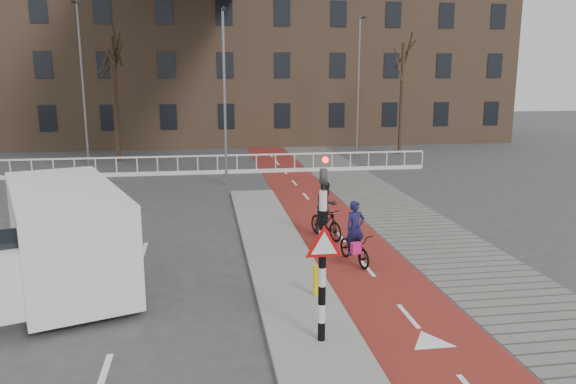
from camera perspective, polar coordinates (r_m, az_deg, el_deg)
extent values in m
plane|color=#38383A|center=(12.91, 4.17, -11.10)|extent=(120.00, 120.00, 0.00)
cube|color=maroon|center=(22.55, 2.29, -0.98)|extent=(2.50, 60.00, 0.01)
cube|color=slate|center=(23.24, 9.08, -0.74)|extent=(3.00, 60.00, 0.01)
cube|color=gray|center=(16.48, -1.30, -5.68)|extent=(1.80, 16.00, 0.12)
cylinder|color=black|center=(10.41, 3.50, -7.66)|extent=(0.14, 0.14, 2.88)
imported|color=black|center=(9.94, 3.63, 2.38)|extent=(0.13, 0.16, 0.80)
cylinder|color=#FF0C05|center=(9.78, 3.82, 3.29)|extent=(0.11, 0.02, 0.11)
cylinder|color=#DBC00C|center=(12.82, 2.83, -8.96)|extent=(0.12, 0.12, 0.71)
imported|color=black|center=(15.34, 6.79, -5.64)|extent=(0.90, 1.70, 0.85)
imported|color=#181743|center=(15.18, 6.85, -3.65)|extent=(0.60, 0.46, 1.48)
cube|color=#D11D6F|center=(14.77, 6.92, -5.68)|extent=(0.27, 0.21, 0.30)
imported|color=black|center=(17.51, 3.87, -3.12)|extent=(1.06, 1.70, 0.99)
imported|color=black|center=(17.38, 3.89, -1.46)|extent=(0.92, 0.83, 1.55)
cube|color=white|center=(14.49, -21.56, -3.90)|extent=(4.03, 6.09, 2.26)
cube|color=#1C8347|center=(14.82, -25.85, -4.33)|extent=(1.23, 3.42, 0.55)
cube|color=#1C8347|center=(14.30, -17.06, -4.20)|extent=(1.23, 3.42, 0.55)
cube|color=black|center=(12.08, -24.26, -5.23)|extent=(1.94, 0.73, 0.90)
cylinder|color=black|center=(12.88, -24.48, -10.36)|extent=(0.53, 0.84, 0.79)
cylinder|color=black|center=(13.09, -15.97, -9.35)|extent=(0.53, 0.84, 0.79)
cylinder|color=black|center=(16.52, -25.47, -5.61)|extent=(0.53, 0.84, 0.79)
cylinder|color=black|center=(16.69, -18.87, -4.90)|extent=(0.53, 0.84, 0.79)
cube|color=silver|center=(28.96, -13.16, 3.50)|extent=(28.00, 0.08, 0.08)
cube|color=silver|center=(29.09, -13.08, 1.84)|extent=(28.00, 0.10, 0.20)
cube|color=#7F6047|center=(43.59, -9.30, 13.05)|extent=(46.00, 10.00, 12.00)
cylinder|color=black|center=(34.16, -17.16, 8.93)|extent=(0.30, 0.30, 7.12)
cylinder|color=black|center=(36.37, 11.46, 9.18)|extent=(0.24, 0.24, 6.88)
cylinder|color=slate|center=(25.55, -6.46, 9.33)|extent=(0.12, 0.12, 7.83)
cylinder|color=slate|center=(33.30, -20.11, 10.15)|extent=(0.12, 0.12, 8.83)
cylinder|color=slate|center=(34.81, 7.14, 10.43)|extent=(0.12, 0.12, 8.36)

